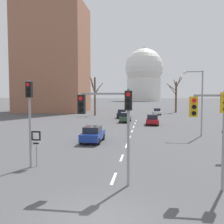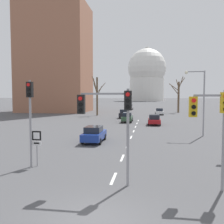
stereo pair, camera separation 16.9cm
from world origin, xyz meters
name	(u,v)px [view 1 (the left image)]	position (x,y,z in m)	size (l,w,h in m)	color
ground_plane	(97,221)	(0.00, 0.00, 0.00)	(800.00, 800.00, 0.00)	#4C4C4F
lane_stripe_0	(114,178)	(0.00, 4.65, 0.00)	(0.16, 2.00, 0.01)	silver
lane_stripe_1	(122,158)	(0.00, 9.15, 0.00)	(0.16, 2.00, 0.01)	silver
lane_stripe_2	(127,145)	(0.00, 13.65, 0.00)	(0.16, 2.00, 0.01)	silver
lane_stripe_3	(130,137)	(0.00, 18.15, 0.00)	(0.16, 2.00, 0.01)	silver
lane_stripe_4	(132,131)	(0.00, 22.65, 0.00)	(0.16, 2.00, 0.01)	silver
lane_stripe_5	(134,127)	(0.00, 27.15, 0.00)	(0.16, 2.00, 0.01)	silver
lane_stripe_6	(135,123)	(0.00, 31.65, 0.00)	(0.16, 2.00, 0.01)	silver
lane_stripe_7	(136,121)	(0.00, 36.15, 0.00)	(0.16, 2.00, 0.01)	silver
traffic_signal_near_left	(29,107)	(-5.45, 6.08, 3.78)	(0.36, 0.34, 5.44)	gray
traffic_signal_near_right	(213,115)	(4.83, 3.66, 3.59)	(1.77, 0.34, 4.75)	gray
traffic_signal_centre_tall	(112,112)	(0.01, 3.67, 3.68)	(2.72, 0.34, 4.83)	gray
route_sign_post	(36,142)	(-5.15, 6.27, 1.56)	(0.60, 0.08, 2.31)	gray
street_lamp_right	(198,95)	(7.41, 20.13, 4.51)	(2.20, 0.36, 7.21)	gray
sedan_near_left	(127,107)	(-4.12, 70.87, 0.82)	(1.95, 3.80, 1.66)	#B7B7BC
sedan_near_right	(157,111)	(4.28, 50.53, 0.77)	(1.84, 4.58, 1.52)	silver
sedan_mid_centre	(122,114)	(-2.96, 40.77, 0.87)	(1.87, 4.17, 1.76)	black
sedan_far_left	(93,134)	(-3.34, 14.81, 0.78)	(1.83, 4.11, 1.55)	navy
sedan_far_right	(125,117)	(-1.73, 33.40, 0.83)	(1.73, 4.60, 1.63)	#2D4C33
sedan_distant_centre	(152,120)	(2.69, 29.90, 0.79)	(1.89, 3.83, 1.59)	maroon
bare_tree_left_near	(95,94)	(-9.67, 46.43, 4.72)	(3.31, 4.07, 9.00)	brown
bare_tree_right_near	(176,95)	(9.49, 58.78, 4.62)	(4.05, 3.25, 9.36)	brown
capitol_dome	(144,75)	(0.00, 195.64, 20.98)	(30.49, 30.49, 43.07)	silver
apartment_block_left	(53,59)	(-23.75, 57.91, 14.54)	(18.00, 14.00, 29.08)	#9E664C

